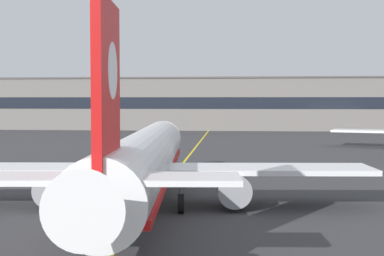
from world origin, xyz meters
The scene contains 3 objects.
taxiway_centreline centered at (0.00, 30.00, 0.00)m, with size 0.30×180.00×0.01m, color yellow.
airliner_foreground centered at (0.07, 13.98, 3.37)m, with size 32.28×41.53×11.65m.
terminal_building centered at (4.11, 117.54, 6.62)m, with size 138.58×12.40×13.23m.
Camera 1 is at (6.91, -24.33, 7.55)m, focal length 52.31 mm.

